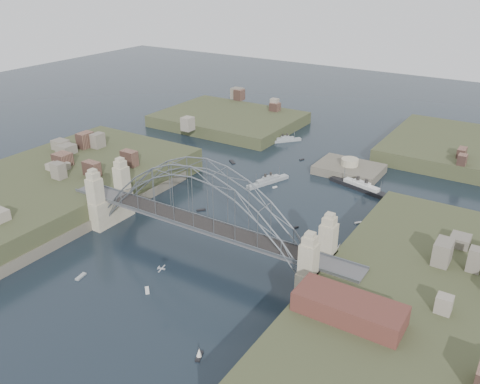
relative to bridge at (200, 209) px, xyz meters
name	(u,v)px	position (x,y,z in m)	size (l,w,h in m)	color
ground	(202,253)	(0.00, 0.00, -12.32)	(500.00, 500.00, 0.00)	black
bridge	(200,209)	(0.00, 0.00, 0.00)	(84.00, 13.80, 24.60)	#4F4F52
shore_west	(52,194)	(-57.32, 0.00, -10.35)	(50.50, 90.00, 12.00)	#383D22
shore_east	(436,326)	(57.32, 0.00, -10.35)	(50.50, 90.00, 12.00)	#383D22
headland_nw	(229,124)	(-55.00, 95.00, -11.82)	(60.00, 45.00, 9.00)	#383D22
fort_island	(349,174)	(12.00, 70.00, -12.66)	(22.00, 16.00, 9.40)	#565043
wharf_shed	(349,308)	(44.00, -14.00, -2.32)	(20.00, 8.00, 4.00)	#592D26
naval_cruiser_near	(268,181)	(-7.52, 47.11, -11.55)	(7.96, 16.26, 4.97)	#939A9C
naval_cruiser_far	(285,140)	(-22.63, 87.78, -11.60)	(10.50, 11.70, 4.67)	#939A9C
ocean_liner	(361,187)	(20.63, 58.78, -11.44)	(23.19, 9.19, 5.69)	black
aeroplane	(161,268)	(4.01, -19.82, -4.66)	(1.69, 3.01, 0.44)	#B7BBC0
small_boat_a	(201,210)	(-14.37, 18.99, -12.17)	(2.37, 2.63, 0.45)	silver
small_boat_b	(296,227)	(14.27, 24.49, -12.17)	(1.20, 1.69, 0.45)	silver
small_boat_c	(147,290)	(-0.68, -19.86, -12.17)	(2.47, 2.44, 0.45)	silver
small_boat_d	(358,223)	(27.99, 36.44, -12.17)	(1.93, 2.10, 0.45)	silver
small_boat_e	(232,162)	(-28.09, 56.75, -12.17)	(3.73, 3.33, 0.45)	silver
small_boat_f	(275,187)	(-3.86, 45.25, -12.17)	(1.23, 1.74, 0.45)	silver
small_boat_g	(199,354)	(21.66, -30.23, -11.52)	(1.79, 2.89, 2.38)	silver
small_boat_h	(302,160)	(-7.52, 72.77, -12.17)	(1.43, 2.06, 0.45)	silver
small_boat_i	(339,247)	(28.95, 20.00, -11.44)	(2.41, 1.48, 2.38)	silver
small_boat_j	(81,277)	(-17.53, -24.15, -12.17)	(1.57, 3.23, 0.45)	silver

